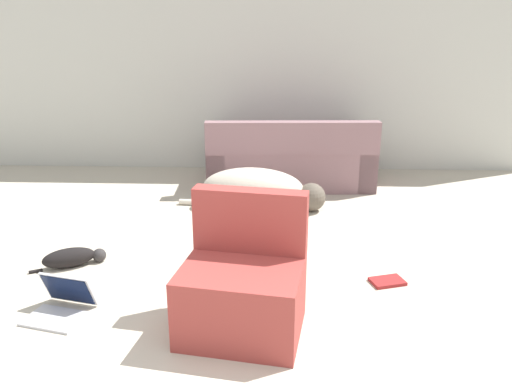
# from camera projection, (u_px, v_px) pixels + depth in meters

# --- Properties ---
(wall_back) EXTENTS (7.11, 0.06, 2.62)m
(wall_back) POSITION_uv_depth(u_px,v_px,m) (247.00, 62.00, 5.96)
(wall_back) COLOR beige
(wall_back) RESTS_ON ground_plane
(couch) EXTENTS (1.85, 0.97, 0.77)m
(couch) POSITION_uv_depth(u_px,v_px,m) (289.00, 161.00, 5.61)
(couch) COLOR gray
(couch) RESTS_ON ground_plane
(dog) EXTENTS (1.46, 0.57, 0.40)m
(dog) POSITION_uv_depth(u_px,v_px,m) (258.00, 189.00, 4.86)
(dog) COLOR beige
(dog) RESTS_ON ground_plane
(cat) EXTENTS (0.52, 0.31, 0.15)m
(cat) POSITION_uv_depth(u_px,v_px,m) (72.00, 257.00, 3.70)
(cat) COLOR black
(cat) RESTS_ON ground_plane
(laptop_open) EXTENTS (0.41, 0.40, 0.24)m
(laptop_open) POSITION_uv_depth(u_px,v_px,m) (63.00, 301.00, 3.09)
(laptop_open) COLOR #B7B7BC
(laptop_open) RESTS_ON ground_plane
(book_red) EXTENTS (0.26, 0.21, 0.02)m
(book_red) POSITION_uv_depth(u_px,v_px,m) (387.00, 281.00, 3.47)
(book_red) COLOR maroon
(book_red) RESTS_ON ground_plane
(side_chair) EXTENTS (0.76, 0.67, 0.80)m
(side_chair) POSITION_uv_depth(u_px,v_px,m) (243.00, 286.00, 2.87)
(side_chair) COLOR #993833
(side_chair) RESTS_ON ground_plane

